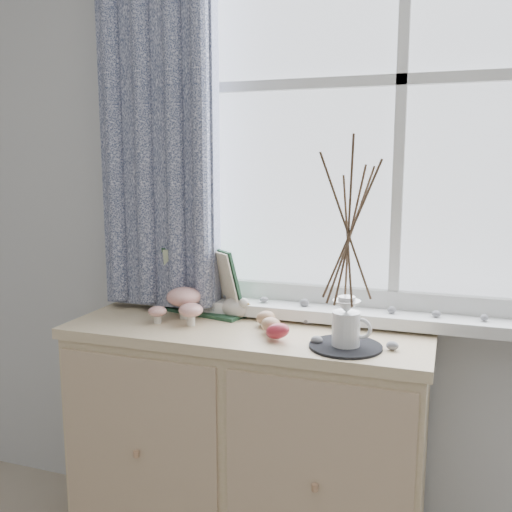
# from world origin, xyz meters

# --- Properties ---
(sideboard) EXTENTS (1.20, 0.45, 0.85)m
(sideboard) POSITION_xyz_m (-0.15, 1.75, 0.43)
(sideboard) COLOR beige
(sideboard) RESTS_ON ground
(botanical_book) EXTENTS (0.37, 0.21, 0.25)m
(botanical_book) POSITION_xyz_m (-0.35, 1.84, 0.97)
(botanical_book) COLOR #1F422B
(botanical_book) RESTS_ON sideboard
(toadstool_cluster) EXTENTS (0.19, 0.17, 0.11)m
(toadstool_cluster) POSITION_xyz_m (-0.39, 1.76, 0.92)
(toadstool_cluster) COLOR silver
(toadstool_cluster) RESTS_ON sideboard
(wooden_eggs) EXTENTS (0.14, 0.18, 0.08)m
(wooden_eggs) POSITION_xyz_m (-0.05, 1.71, 0.88)
(wooden_eggs) COLOR tan
(wooden_eggs) RESTS_ON sideboard
(songbird_figurine) EXTENTS (0.16, 0.11, 0.08)m
(songbird_figurine) POSITION_xyz_m (-0.23, 1.85, 0.89)
(songbird_figurine) COLOR beige
(songbird_figurine) RESTS_ON sideboard
(crocheted_doily) EXTENTS (0.22, 0.22, 0.01)m
(crocheted_doily) POSITION_xyz_m (0.20, 1.65, 0.85)
(crocheted_doily) COLOR black
(crocheted_doily) RESTS_ON sideboard
(twig_pitcher) EXTENTS (0.26, 0.26, 0.62)m
(twig_pitcher) POSITION_xyz_m (0.20, 1.65, 1.21)
(twig_pitcher) COLOR white
(twig_pitcher) RESTS_ON crocheted_doily
(sideboard_pebbles) EXTENTS (0.34, 0.23, 0.03)m
(sideboard_pebbles) POSITION_xyz_m (0.15, 1.75, 0.86)
(sideboard_pebbles) COLOR gray
(sideboard_pebbles) RESTS_ON sideboard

